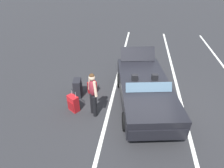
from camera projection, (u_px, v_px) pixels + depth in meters
ground_plane at (143, 103)px, 7.25m from camera, size 80.00×80.00×0.00m
lot_line_near at (111, 100)px, 7.41m from camera, size 18.00×0.12×0.01m
lot_line_mid at (182, 107)px, 7.06m from camera, size 18.00×0.12×0.01m
convertible_car at (146, 94)px, 6.76m from camera, size 4.45×2.50×1.50m
suitcase_large_black at (78, 88)px, 7.49m from camera, size 0.52×0.37×0.74m
suitcase_medium_bright at (73, 103)px, 6.75m from camera, size 0.42×0.47×0.85m
suitcase_small_carryon at (92, 87)px, 7.73m from camera, size 0.37×0.39×0.81m
traveler_person at (93, 93)px, 6.24m from camera, size 0.52×0.45×1.65m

